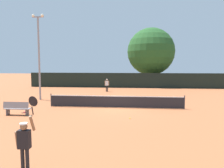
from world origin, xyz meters
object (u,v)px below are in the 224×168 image
at_px(large_tree, 151,52).
at_px(parked_car_near, 82,80).
at_px(player_serving, 25,140).
at_px(player_receiving, 107,84).
at_px(courtside_bench, 17,108).
at_px(light_pole, 39,52).
at_px(tennis_ball, 130,118).
at_px(parked_car_mid, 162,79).
at_px(spare_racket, 25,112).

relative_size(large_tree, parked_car_near, 2.17).
height_order(player_serving, player_receiving, player_serving).
bearing_deg(large_tree, courtside_bench, -116.09).
relative_size(light_pole, large_tree, 0.88).
xyz_separation_m(player_serving, tennis_ball, (3.25, 7.17, -1.05)).
bearing_deg(courtside_bench, parked_car_mid, 63.58).
xyz_separation_m(player_serving, large_tree, (6.31, 29.43, 4.47)).
height_order(player_serving, spare_racket, player_serving).
height_order(tennis_ball, light_pole, light_pole).
distance_m(player_receiving, tennis_ball, 13.74).
bearing_deg(light_pole, tennis_ball, -36.32).
relative_size(spare_racket, large_tree, 0.05).
relative_size(spare_racket, light_pole, 0.06).
distance_m(player_serving, player_receiving, 20.51).
bearing_deg(large_tree, player_serving, -102.11).
relative_size(player_receiving, tennis_ball, 23.61).
xyz_separation_m(light_pole, parked_car_near, (0.11, 16.73, -3.93)).
bearing_deg(player_receiving, light_pole, 49.31).
bearing_deg(parked_car_near, player_receiving, -65.12).
height_order(light_pole, parked_car_mid, light_pole).
xyz_separation_m(courtside_bench, parked_car_mid, (13.21, 26.59, 0.30)).
height_order(player_receiving, parked_car_mid, parked_car_mid).
xyz_separation_m(spare_racket, parked_car_near, (-1.20, 22.20, 0.76)).
relative_size(tennis_ball, light_pole, 0.01).
distance_m(player_serving, spare_racket, 9.43).
distance_m(tennis_ball, spare_racket, 7.72).
bearing_deg(spare_racket, tennis_ball, -8.22).
bearing_deg(courtside_bench, tennis_ball, -1.42).
bearing_deg(player_serving, parked_car_near, 100.40).
relative_size(player_receiving, courtside_bench, 0.89).
distance_m(courtside_bench, parked_car_mid, 29.69).
bearing_deg(light_pole, parked_car_near, 89.63).
bearing_deg(player_serving, light_pole, 112.52).
xyz_separation_m(player_receiving, tennis_ball, (3.13, -13.34, -0.94)).
bearing_deg(large_tree, spare_racket, -116.85).
distance_m(large_tree, parked_car_near, 12.87).
bearing_deg(spare_racket, player_receiving, 69.78).
relative_size(spare_racket, parked_car_near, 0.12).
bearing_deg(tennis_ball, light_pole, 143.68).
bearing_deg(light_pole, spare_racket, -76.57).
xyz_separation_m(courtside_bench, light_pole, (-1.21, 6.39, 4.22)).
height_order(large_tree, parked_car_near, large_tree).
xyz_separation_m(tennis_ball, large_tree, (3.06, 22.26, 5.52)).
relative_size(player_serving, parked_car_mid, 0.57).
xyz_separation_m(tennis_ball, parked_car_mid, (5.47, 26.78, 0.74)).
bearing_deg(large_tree, parked_car_mid, 61.96).
bearing_deg(parked_car_mid, courtside_bench, -122.81).
height_order(player_serving, parked_car_mid, player_serving).
height_order(spare_racket, courtside_bench, courtside_bench).
height_order(player_receiving, tennis_ball, player_receiving).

